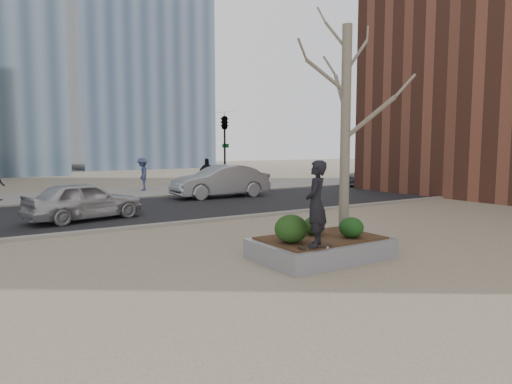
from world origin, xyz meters
TOP-DOWN VIEW (x-y plane):
  - ground at (0.00, 0.00)m, footprint 120.00×120.00m
  - street at (0.00, 10.00)m, footprint 60.00×8.00m
  - far_sidewalk at (0.00, 17.00)m, footprint 60.00×6.00m
  - planter at (1.00, 0.00)m, footprint 3.00×2.00m
  - planter_mulch at (1.00, 0.00)m, footprint 2.70×1.70m
  - sycamore_tree at (2.00, 0.30)m, footprint 2.80×2.80m
  - shrub_left at (0.05, -0.12)m, footprint 0.73×0.73m
  - shrub_middle at (1.04, 0.29)m, footprint 0.51×0.51m
  - shrub_right at (1.55, -0.43)m, footprint 0.56×0.56m
  - skateboard at (0.20, -0.77)m, footprint 0.79×0.23m
  - skateboarder at (0.20, -0.77)m, footprint 0.77×0.75m
  - police_car at (-2.41, 8.55)m, footprint 4.23×2.44m
  - car_silver at (4.96, 12.28)m, footprint 4.97×1.90m
  - car_third at (16.60, 12.69)m, footprint 4.97×3.27m
  - pedestrian_b at (2.78, 17.69)m, footprint 1.00×1.37m
  - pedestrian_c at (6.20, 16.23)m, footprint 1.17×0.82m
  - traffic_light_far at (6.50, 14.60)m, footprint 0.60×2.48m

SIDE VIEW (x-z plane):
  - ground at x=0.00m, z-range 0.00..0.00m
  - street at x=0.00m, z-range 0.00..0.02m
  - far_sidewalk at x=0.00m, z-range 0.00..0.02m
  - planter at x=1.00m, z-range 0.00..0.45m
  - planter_mulch at x=1.00m, z-range 0.45..0.49m
  - skateboard at x=0.20m, z-range 0.45..0.53m
  - car_third at x=16.60m, z-range 0.02..1.36m
  - police_car at x=-2.41m, z-range 0.02..1.37m
  - shrub_middle at x=1.04m, z-range 0.49..0.93m
  - shrub_right at x=1.55m, z-range 0.49..0.97m
  - shrub_left at x=0.05m, z-range 0.49..1.11m
  - car_silver at x=4.96m, z-range 0.02..1.64m
  - pedestrian_c at x=6.20m, z-range 0.02..1.86m
  - pedestrian_b at x=2.78m, z-range 0.02..1.92m
  - skateboarder at x=0.20m, z-range 0.52..2.31m
  - traffic_light_far at x=6.50m, z-range 0.00..4.50m
  - sycamore_tree at x=2.00m, z-range 0.49..7.09m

